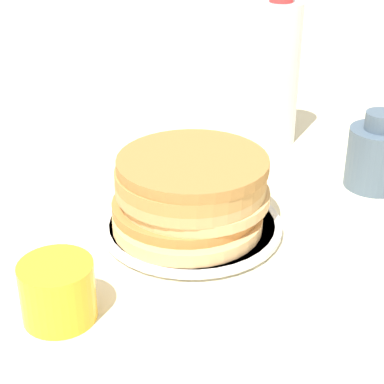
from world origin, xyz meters
TOP-DOWN VIEW (x-y plane):
  - ground_plane at (0.00, 0.00)m, footprint 4.00×4.00m
  - plate at (-0.01, -0.01)m, footprint 0.22×0.22m
  - pancake_stack at (-0.01, -0.00)m, footprint 0.19×0.20m
  - juice_glass at (-0.18, -0.13)m, footprint 0.07×0.07m
  - cream_jug at (0.27, 0.04)m, footprint 0.08×0.08m
  - water_bottle_near at (0.19, 0.23)m, footprint 0.07×0.07m

SIDE VIEW (x-z plane):
  - ground_plane at x=0.00m, z-range 0.00..0.00m
  - plate at x=-0.01m, z-range 0.00..0.01m
  - juice_glass at x=-0.18m, z-range 0.00..0.06m
  - cream_jug at x=0.27m, z-range -0.01..0.10m
  - pancake_stack at x=-0.01m, z-range 0.01..0.10m
  - water_bottle_near at x=0.19m, z-range -0.01..0.23m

